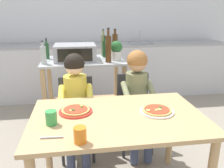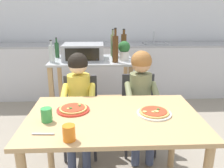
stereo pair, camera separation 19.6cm
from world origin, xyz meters
name	(u,v)px [view 2 (the right image)]	position (x,y,z in m)	size (l,w,h in m)	color
ground_plane	(109,129)	(0.00, 1.12, 0.00)	(11.18, 11.18, 0.00)	gray
back_wall_tiled	(106,17)	(0.00, 2.86, 1.35)	(5.33, 0.12, 2.70)	silver
kitchen_counter	(107,70)	(0.00, 2.45, 0.46)	(4.79, 0.60, 1.12)	silver
kitchen_island_cart	(92,82)	(-0.21, 1.24, 0.60)	(0.98, 0.64, 0.90)	#B7BABF
toaster_oven	(83,52)	(-0.30, 1.23, 0.99)	(0.48, 0.40, 0.19)	#999BA0
bottle_clear_vinegar	(113,45)	(0.06, 1.46, 1.04)	(0.06, 0.06, 0.34)	olive
bottle_slim_sauce	(57,50)	(-0.64, 1.36, 1.00)	(0.05, 0.05, 0.25)	#1E4723
bottle_brown_beer	(115,49)	(0.07, 1.05, 1.06)	(0.07, 0.07, 0.39)	#4C2D14
bottle_tall_green_wine	(124,45)	(0.19, 1.33, 1.05)	(0.07, 0.07, 0.35)	#4C2D14
bottle_squat_spirits	(114,48)	(0.07, 1.37, 1.01)	(0.06, 0.06, 0.27)	#1E4723
bottle_dark_olive_oil	(52,54)	(-0.65, 1.07, 1.00)	(0.06, 0.06, 0.25)	#ADB7B2
potted_herb_plant	(124,50)	(0.18, 1.15, 1.02)	(0.14, 0.14, 0.23)	beige
dining_table	(114,128)	(0.00, 0.00, 0.62)	(1.28, 0.82, 0.72)	tan
dining_chair_left	(81,110)	(-0.31, 0.67, 0.48)	(0.36, 0.36, 0.81)	#333338
dining_chair_right	(139,107)	(0.30, 0.70, 0.48)	(0.36, 0.36, 0.81)	#333338
child_in_yellow_shirt	(79,95)	(-0.31, 0.55, 0.69)	(0.32, 0.42, 1.07)	#424C6B
child_in_olive_shirt	(141,91)	(0.30, 0.59, 0.70)	(0.32, 0.42, 1.08)	#424C6B
pizza_plate_red_rimmed	(73,109)	(-0.31, 0.10, 0.73)	(0.25, 0.25, 0.03)	red
pizza_plate_white	(154,113)	(0.30, 0.01, 0.73)	(0.26, 0.26, 0.03)	white
drinking_cup_orange	(69,133)	(-0.28, -0.33, 0.77)	(0.08, 0.08, 0.10)	orange
drinking_cup_green	(47,115)	(-0.47, -0.07, 0.77)	(0.08, 0.08, 0.10)	green
serving_spoon	(43,134)	(-0.46, -0.26, 0.73)	(0.01, 0.01, 0.14)	#B7BABF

